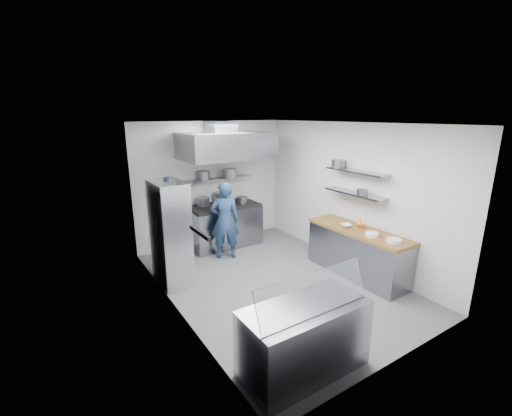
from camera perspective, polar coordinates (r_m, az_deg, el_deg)
floor at (r=6.38m, az=2.97°, el=-12.12°), size 5.00×5.00×0.00m
ceiling at (r=5.66m, az=3.37°, el=13.90°), size 5.00×5.00×0.00m
wall_back at (r=7.97m, az=-7.40°, el=4.10°), size 3.60×2.80×0.02m
wall_front at (r=4.21m, az=23.59°, el=-7.50°), size 3.60×2.80×0.02m
wall_left at (r=5.07m, az=-13.62°, el=-2.80°), size 2.80×5.00×0.02m
wall_right at (r=7.04m, az=15.15°, el=2.18°), size 2.80×5.00×0.02m
gas_range at (r=7.91m, az=-5.26°, el=-3.05°), size 1.60×0.80×0.90m
cooktop at (r=7.77m, az=-5.35°, el=0.31°), size 1.57×0.78×0.06m
stock_pot_left at (r=7.71m, az=-8.81°, el=1.05°), size 0.28×0.28×0.20m
stock_pot_mid at (r=7.97m, az=-5.88°, el=1.78°), size 0.32×0.32×0.24m
stock_pot_right at (r=7.85m, az=-2.35°, el=1.33°), size 0.25×0.25×0.16m
over_range_shelf at (r=7.85m, az=-6.27°, el=4.85°), size 1.60×0.30×0.04m
shelf_pot_a at (r=7.72m, az=-8.76°, el=5.42°), size 0.29×0.29×0.18m
shelf_pot_b at (r=7.76m, az=-4.43°, el=5.75°), size 0.32×0.32×0.22m
extractor_hood at (r=7.38m, az=-4.98°, el=10.33°), size 1.90×1.15×0.55m
hood_duct at (r=7.56m, az=-5.87°, el=13.31°), size 0.55×0.55×0.24m
red_firebox at (r=7.48m, az=-15.89°, el=3.04°), size 0.22×0.10×0.26m
chef at (r=7.11m, az=-5.21°, el=-2.07°), size 0.70×0.60×1.64m
wire_rack at (r=6.22m, az=-14.13°, el=-4.04°), size 0.50×0.90×1.85m
rack_bin_a at (r=6.24m, az=-13.98°, el=-5.19°), size 0.15×0.19×0.17m
rack_bin_b at (r=6.38m, az=-15.22°, el=-0.09°), size 0.15×0.20×0.18m
rack_jar at (r=6.14m, az=-14.64°, el=4.14°), size 0.11×0.11×0.18m
knife_strip at (r=4.23m, az=-9.36°, el=-4.08°), size 0.04×0.55×0.05m
prep_counter_base at (r=6.73m, az=16.48°, el=-7.31°), size 0.62×2.00×0.84m
prep_counter_top at (r=6.57m, az=16.78°, el=-3.69°), size 0.65×2.04×0.06m
plate_stack_a at (r=6.10m, az=22.02°, el=-5.07°), size 0.24×0.24×0.06m
plate_stack_b at (r=6.28m, az=18.76°, el=-4.18°), size 0.23×0.23×0.06m
copper_pan at (r=6.67m, az=17.12°, el=-2.91°), size 0.15×0.15×0.06m
squeeze_bottle at (r=6.68m, az=16.87°, el=-2.31°), size 0.06×0.06×0.18m
mixing_bowl at (r=6.65m, az=14.75°, el=-2.82°), size 0.26×0.26×0.05m
wall_shelf_lower at (r=6.71m, az=16.16°, el=2.34°), size 0.30×1.30×0.04m
wall_shelf_upper at (r=6.63m, az=16.43°, el=5.88°), size 0.30×1.30×0.04m
shelf_pot_c at (r=6.53m, az=17.32°, el=2.54°), size 0.20×0.20×0.10m
shelf_pot_d at (r=6.97m, az=13.56°, el=7.26°), size 0.26×0.26×0.14m
display_case at (r=4.29m, az=8.02°, el=-20.76°), size 1.50×0.70×0.85m
display_glass at (r=3.87m, az=9.56°, el=-13.85°), size 1.47×0.19×0.42m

